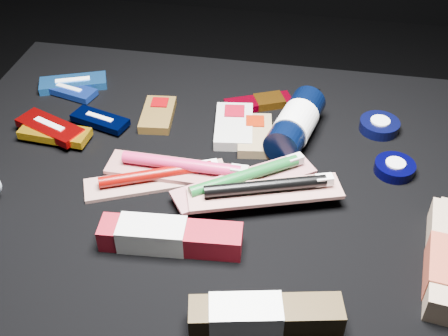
# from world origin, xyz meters

# --- Properties ---
(ground) EXTENTS (3.00, 3.00, 0.00)m
(ground) POSITION_xyz_m (0.00, 0.00, 0.00)
(ground) COLOR black
(ground) RESTS_ON ground
(cloth_table) EXTENTS (0.98, 0.78, 0.40)m
(cloth_table) POSITION_xyz_m (0.00, 0.00, 0.20)
(cloth_table) COLOR black
(cloth_table) RESTS_ON ground
(luna_bar_0) EXTENTS (0.14, 0.09, 0.02)m
(luna_bar_0) POSITION_xyz_m (-0.33, 0.23, 0.41)
(luna_bar_0) COLOR #1D5BAB
(luna_bar_0) RESTS_ON cloth_table
(luna_bar_1) EXTENTS (0.11, 0.07, 0.01)m
(luna_bar_1) POSITION_xyz_m (-0.33, 0.20, 0.41)
(luna_bar_1) COLOR #1B3FB7
(luna_bar_1) RESTS_ON cloth_table
(luna_bar_2) EXTENTS (0.11, 0.07, 0.01)m
(luna_bar_2) POSITION_xyz_m (-0.23, 0.11, 0.41)
(luna_bar_2) COLOR black
(luna_bar_2) RESTS_ON cloth_table
(luna_bar_3) EXTENTS (0.13, 0.05, 0.02)m
(luna_bar_3) POSITION_xyz_m (-0.29, 0.05, 0.41)
(luna_bar_3) COLOR orange
(luna_bar_3) RESTS_ON cloth_table
(luna_bar_4) EXTENTS (0.13, 0.09, 0.02)m
(luna_bar_4) POSITION_xyz_m (-0.31, 0.07, 0.42)
(luna_bar_4) COLOR #7D0405
(luna_bar_4) RESTS_ON cloth_table
(clif_bar_0) EXTENTS (0.07, 0.11, 0.02)m
(clif_bar_0) POSITION_xyz_m (-0.14, 0.16, 0.41)
(clif_bar_0) COLOR #513A17
(clif_bar_0) RESTS_ON cloth_table
(clif_bar_1) EXTENTS (0.08, 0.13, 0.02)m
(clif_bar_1) POSITION_xyz_m (0.01, 0.14, 0.41)
(clif_bar_1) COLOR beige
(clif_bar_1) RESTS_ON cloth_table
(clif_bar_2) EXTENTS (0.08, 0.12, 0.02)m
(clif_bar_2) POSITION_xyz_m (0.05, 0.13, 0.41)
(clif_bar_2) COLOR olive
(clif_bar_2) RESTS_ON cloth_table
(power_bar) EXTENTS (0.13, 0.09, 0.02)m
(power_bar) POSITION_xyz_m (0.05, 0.23, 0.41)
(power_bar) COLOR maroon
(power_bar) RESTS_ON cloth_table
(lotion_bottle) EXTENTS (0.10, 0.20, 0.06)m
(lotion_bottle) POSITION_xyz_m (0.12, 0.14, 0.43)
(lotion_bottle) COLOR black
(lotion_bottle) RESTS_ON cloth_table
(cream_tin_upper) EXTENTS (0.07, 0.07, 0.02)m
(cream_tin_upper) POSITION_xyz_m (0.27, 0.19, 0.41)
(cream_tin_upper) COLOR black
(cream_tin_upper) RESTS_ON cloth_table
(cream_tin_lower) EXTENTS (0.07, 0.07, 0.02)m
(cream_tin_lower) POSITION_xyz_m (0.29, 0.07, 0.41)
(cream_tin_lower) COLOR black
(cream_tin_lower) RESTS_ON cloth_table
(toothbrush_pack_0) EXTENTS (0.23, 0.14, 0.03)m
(toothbrush_pack_0) POSITION_xyz_m (-0.09, -0.02, 0.41)
(toothbrush_pack_0) COLOR beige
(toothbrush_pack_0) RESTS_ON cloth_table
(toothbrush_pack_1) EXTENTS (0.25, 0.06, 0.03)m
(toothbrush_pack_1) POSITION_xyz_m (-0.05, 0.00, 0.42)
(toothbrush_pack_1) COLOR #A49D9A
(toothbrush_pack_1) RESTS_ON cloth_table
(toothbrush_pack_2) EXTENTS (0.22, 0.18, 0.03)m
(toothbrush_pack_2) POSITION_xyz_m (0.06, -0.01, 0.42)
(toothbrush_pack_2) COLOR #BBB4AF
(toothbrush_pack_2) RESTS_ON cloth_table
(toothbrush_pack_3) EXTENTS (0.24, 0.13, 0.03)m
(toothbrush_pack_3) POSITION_xyz_m (0.09, -0.04, 0.43)
(toothbrush_pack_3) COLOR beige
(toothbrush_pack_3) RESTS_ON cloth_table
(toothpaste_carton_red) EXTENTS (0.20, 0.06, 0.04)m
(toothpaste_carton_red) POSITION_xyz_m (-0.04, -0.15, 0.42)
(toothpaste_carton_red) COLOR maroon
(toothpaste_carton_red) RESTS_ON cloth_table
(toothpaste_carton_green) EXTENTS (0.19, 0.08, 0.04)m
(toothpaste_carton_green) POSITION_xyz_m (0.11, -0.26, 0.42)
(toothpaste_carton_green) COLOR #362811
(toothpaste_carton_green) RESTS_ON cloth_table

